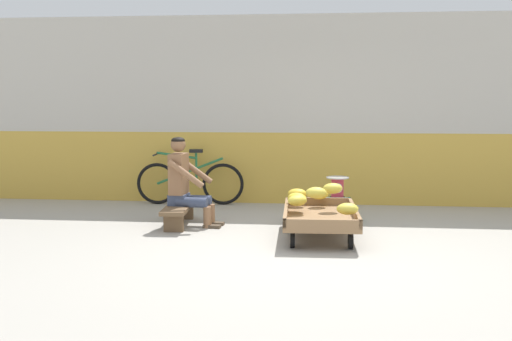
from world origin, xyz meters
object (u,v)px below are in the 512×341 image
object	(u,v)px
vendor_seated	(185,182)
plastic_crate	(337,210)
bicycle_near_left	(190,182)
low_bench	(179,210)
banana_cart	(320,217)
weighing_scale	(337,187)
shopping_bag	(342,217)

from	to	relation	value
vendor_seated	plastic_crate	size ratio (longest dim) A/B	3.17
plastic_crate	bicycle_near_left	xyz separation A→B (m)	(-2.22, 1.04, 0.20)
low_bench	bicycle_near_left	distance (m)	1.54
banana_cart	plastic_crate	world-z (taller)	banana_cart
banana_cart	vendor_seated	bearing A→B (deg)	163.50
low_bench	plastic_crate	distance (m)	2.09
weighing_scale	low_bench	bearing A→B (deg)	-166.69
plastic_crate	banana_cart	bearing A→B (deg)	-103.07
banana_cart	weighing_scale	size ratio (longest dim) A/B	4.88
vendor_seated	plastic_crate	distance (m)	2.05
banana_cart	weighing_scale	distance (m)	1.05
weighing_scale	bicycle_near_left	xyz separation A→B (m)	(-2.22, 1.04, -0.10)
bicycle_near_left	shopping_bag	xyz separation A→B (m)	(2.28, -1.36, -0.23)
vendor_seated	shopping_bag	distance (m)	2.06
low_bench	bicycle_near_left	bearing A→B (deg)	96.88
shopping_bag	banana_cart	bearing A→B (deg)	-112.83
plastic_crate	shopping_bag	world-z (taller)	plastic_crate
plastic_crate	weighing_scale	world-z (taller)	weighing_scale
plastic_crate	low_bench	bearing A→B (deg)	-166.67
vendor_seated	plastic_crate	bearing A→B (deg)	14.13
weighing_scale	vendor_seated	bearing A→B (deg)	-165.90
plastic_crate	bicycle_near_left	distance (m)	2.46
banana_cart	bicycle_near_left	xyz separation A→B (m)	(-1.99, 2.04, 0.11)
vendor_seated	plastic_crate	xyz separation A→B (m)	(1.95, 0.49, -0.42)
shopping_bag	plastic_crate	bearing A→B (deg)	99.60
banana_cart	shopping_bag	size ratio (longest dim) A/B	6.09
low_bench	plastic_crate	world-z (taller)	plastic_crate
shopping_bag	low_bench	bearing A→B (deg)	-175.54
plastic_crate	shopping_bag	xyz separation A→B (m)	(0.05, -0.32, -0.03)
banana_cart	plastic_crate	distance (m)	1.03
bicycle_near_left	vendor_seated	bearing A→B (deg)	-79.94
low_bench	weighing_scale	xyz separation A→B (m)	(2.04, 0.48, 0.25)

